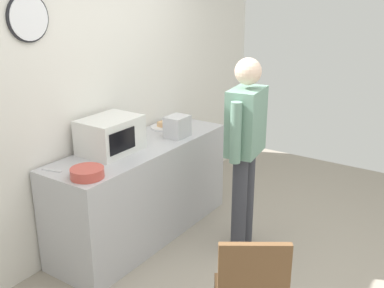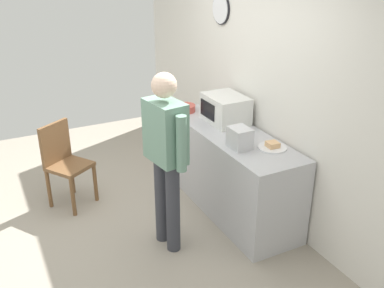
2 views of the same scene
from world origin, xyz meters
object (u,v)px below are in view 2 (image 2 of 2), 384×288
Objects in this scene: microwave at (225,109)px; fork_utensil at (250,132)px; sandwich_plate at (272,146)px; person_standing at (166,150)px; wooden_chair at (64,160)px; toaster at (240,138)px; salad_bowl at (185,108)px; spoon_utensil at (207,105)px.

fork_utensil is (0.39, 0.06, -0.15)m from microwave.
person_standing is at bearing -101.71° from sandwich_plate.
wooden_chair is at bearing -130.00° from sandwich_plate.
toaster is 1.29× the size of fork_utensil.
person_standing is (1.12, -0.73, 0.07)m from salad_bowl.
toaster reaches higher than wooden_chair.
spoon_utensil is 0.18× the size of wooden_chair.
microwave is at bearing 160.58° from toaster.
microwave is 0.29× the size of person_standing.
wooden_chair is at bearing -120.34° from fork_utensil.
microwave is 2.94× the size of spoon_utensil.
salad_bowl is 0.34m from spoon_utensil.
spoon_utensil is 1.79m from wooden_chair.
person_standing is at bearing -41.93° from spoon_utensil.
toaster is 0.40m from fork_utensil.
toaster is at bearing -19.42° from microwave.
wooden_chair is (-1.28, -1.44, -0.48)m from toaster.
salad_bowl is 1.15× the size of toaster.
salad_bowl is 1.49m from wooden_chair.
person_standing is (1.18, -1.06, 0.10)m from spoon_utensil.
salad_bowl is 1.48× the size of fork_utensil.
salad_bowl is at bearing 85.71° from wooden_chair.
spoon_utensil is at bearing 165.72° from toaster.
microwave reaches higher than wooden_chair.
spoon_utensil is 1.59m from person_standing.
salad_bowl is at bearing -154.52° from microwave.
toaster is (1.17, 0.01, 0.06)m from salad_bowl.
sandwich_plate is (0.81, 0.04, -0.13)m from microwave.
spoon_utensil is at bearing 100.76° from salad_bowl.
wooden_chair is (-1.43, -1.71, -0.40)m from sandwich_plate.
microwave is 0.53× the size of wooden_chair.
fork_utensil is 1.07m from person_standing.
spoon_utensil is (-1.23, 0.31, -0.10)m from toaster.
toaster is (-0.16, -0.27, 0.08)m from sandwich_plate.
toaster is 1.29× the size of spoon_utensil.
sandwich_plate is 0.42m from fork_utensil.
salad_bowl is 0.27× the size of wooden_chair.
microwave reaches higher than fork_utensil.
person_standing is at bearing 29.53° from wooden_chair.
spoon_utensil is (-0.58, 0.08, -0.15)m from microwave.
microwave is at bearing -177.20° from sandwich_plate.
fork_utensil is at bearing 18.75° from salad_bowl.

